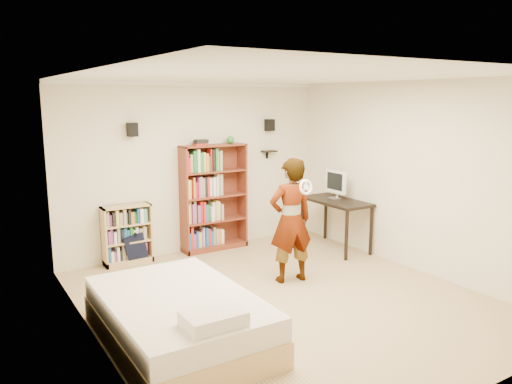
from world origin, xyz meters
TOP-DOWN VIEW (x-y plane):
  - ground at (0.00, 0.00)m, footprint 4.50×5.00m
  - room_shell at (0.00, 0.00)m, footprint 4.52×5.02m
  - crown_molding at (0.00, 0.00)m, footprint 4.50×5.00m
  - speaker_left at (-1.05, 2.40)m, footprint 0.14×0.12m
  - speaker_right at (1.35, 2.40)m, footprint 0.14×0.12m
  - wall_shelf at (1.35, 2.41)m, footprint 0.25×0.16m
  - tall_bookshelf at (0.23, 2.34)m, footprint 1.09×0.32m
  - low_bookshelf at (-1.21, 2.37)m, footprint 0.72×0.27m
  - computer_desk at (1.93, 1.30)m, footprint 0.60×1.21m
  - imac at (1.98, 1.41)m, footprint 0.16×0.47m
  - daybed at (-1.54, -0.32)m, footprint 1.37×2.11m
  - person at (0.44, 0.49)m, footprint 0.67×0.50m
  - wii_wheel at (0.44, 0.18)m, footprint 0.20×0.08m
  - navy_bag at (-1.12, 2.34)m, footprint 0.36×0.25m

SIDE VIEW (x-z plane):
  - ground at x=0.00m, z-range -0.01..0.01m
  - navy_bag at x=-1.12m, z-range 0.00..0.47m
  - daybed at x=-1.54m, z-range 0.00..0.62m
  - computer_desk at x=1.93m, z-range 0.00..0.82m
  - low_bookshelf at x=-1.21m, z-range 0.00..0.89m
  - person at x=0.44m, z-range 0.00..1.69m
  - tall_bookshelf at x=0.23m, z-range 0.00..1.72m
  - imac at x=1.98m, z-range 0.82..1.29m
  - wii_wheel at x=0.44m, z-range 1.24..1.44m
  - wall_shelf at x=1.35m, z-range 1.54..1.56m
  - room_shell at x=0.00m, z-range 0.41..3.12m
  - speaker_left at x=-1.05m, z-range 1.90..2.10m
  - speaker_right at x=1.35m, z-range 1.90..2.10m
  - crown_molding at x=0.00m, z-range 2.64..2.70m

